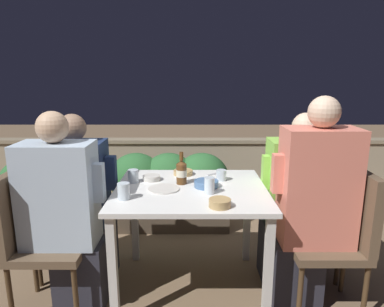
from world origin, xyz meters
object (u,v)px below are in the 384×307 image
(chair_left_near, at_px, (36,229))
(person_blue_shirt, at_px, (67,214))
(beer_bottle, at_px, (183,172))
(chair_right_near, at_px, (343,228))
(chair_right_far, at_px, (325,209))
(potted_plant, at_px, (28,194))
(person_navy_jumper, at_px, (84,199))
(chair_left_far, at_px, (56,209))
(person_green_blouse, at_px, (297,199))
(person_coral_top, at_px, (313,206))

(chair_left_near, height_order, person_blue_shirt, person_blue_shirt)
(beer_bottle, bearing_deg, chair_right_near, -13.70)
(chair_right_far, bearing_deg, potted_plant, 169.56)
(person_blue_shirt, bearing_deg, potted_plant, 129.01)
(person_navy_jumper, bearing_deg, chair_right_near, -10.14)
(chair_left_far, xyz_separation_m, chair_right_near, (1.94, -0.31, 0.00))
(person_blue_shirt, xyz_separation_m, chair_left_far, (-0.20, 0.33, -0.10))
(person_green_blouse, distance_m, beer_bottle, 0.85)
(person_blue_shirt, height_order, beer_bottle, person_blue_shirt)
(chair_left_far, relative_size, potted_plant, 1.14)
(person_blue_shirt, xyz_separation_m, potted_plant, (-0.62, 0.76, -0.15))
(person_blue_shirt, distance_m, person_navy_jumper, 0.33)
(chair_left_near, relative_size, person_coral_top, 0.67)
(person_blue_shirt, xyz_separation_m, person_green_blouse, (1.54, 0.33, -0.03))
(chair_left_near, bearing_deg, person_blue_shirt, -0.00)
(chair_left_far, distance_m, person_coral_top, 1.78)
(chair_right_near, xyz_separation_m, person_green_blouse, (-0.20, 0.31, 0.08))
(chair_left_far, distance_m, potted_plant, 0.60)
(chair_right_near, xyz_separation_m, chair_right_far, (0.00, 0.31, 0.00))
(person_green_blouse, bearing_deg, chair_right_near, -56.84)
(beer_bottle, bearing_deg, chair_left_near, -164.05)
(beer_bottle, bearing_deg, person_navy_jumper, 175.07)
(person_blue_shirt, relative_size, person_coral_top, 0.94)
(chair_left_near, height_order, potted_plant, chair_left_near)
(chair_left_near, relative_size, person_blue_shirt, 0.71)
(chair_left_far, relative_size, person_navy_jumper, 0.75)
(chair_right_near, bearing_deg, beer_bottle, 166.30)
(chair_left_far, xyz_separation_m, potted_plant, (-0.41, 0.44, -0.05))
(chair_left_near, height_order, chair_right_near, same)
(chair_left_near, distance_m, chair_right_near, 1.95)
(chair_left_far, relative_size, person_green_blouse, 0.74)
(potted_plant, bearing_deg, beer_bottle, -20.41)
(chair_right_near, height_order, potted_plant, chair_right_near)
(person_blue_shirt, height_order, chair_left_far, person_blue_shirt)
(person_coral_top, relative_size, chair_right_far, 1.50)
(person_navy_jumper, distance_m, potted_plant, 0.77)
(person_blue_shirt, height_order, chair_right_far, person_blue_shirt)
(person_green_blouse, height_order, potted_plant, person_green_blouse)
(potted_plant, bearing_deg, person_navy_jumper, -35.08)
(chair_left_far, distance_m, person_green_blouse, 1.74)
(chair_right_far, bearing_deg, beer_bottle, -176.56)
(person_navy_jumper, height_order, chair_right_near, person_navy_jumper)
(chair_left_near, distance_m, chair_left_far, 0.33)
(chair_left_far, bearing_deg, beer_bottle, -3.83)
(person_blue_shirt, relative_size, person_green_blouse, 1.04)
(person_navy_jumper, distance_m, chair_right_near, 1.77)
(chair_left_near, xyz_separation_m, potted_plant, (-0.41, 0.76, -0.05))
(chair_left_near, relative_size, person_navy_jumper, 0.75)
(potted_plant, bearing_deg, chair_left_near, -61.61)
(person_green_blouse, bearing_deg, chair_right_far, 0.00)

